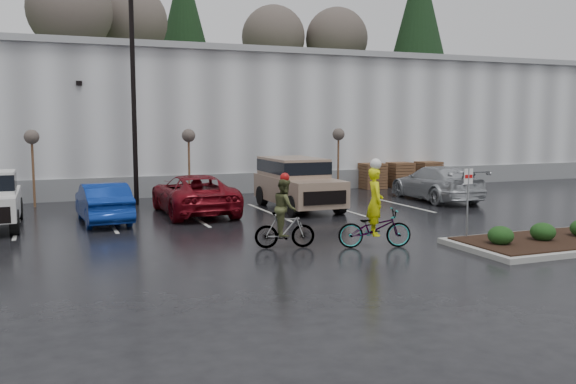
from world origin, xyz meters
name	(u,v)px	position (x,y,z in m)	size (l,w,h in m)	color
ground	(354,255)	(0.00, 0.00, 0.00)	(120.00, 120.00, 0.00)	black
warehouse	(180,119)	(0.00, 21.99, 3.65)	(60.50, 15.50, 7.20)	#A2A4A7
wooded_ridge	(129,127)	(0.00, 45.00, 3.00)	(80.00, 25.00, 6.00)	#213F1A
lamppost	(133,69)	(-4.00, 12.00, 5.69)	(0.50, 1.00, 9.22)	black
sapling_west	(32,141)	(-8.00, 13.00, 2.73)	(0.60, 0.60, 3.20)	#503220
sapling_mid	(189,139)	(-1.50, 13.00, 2.73)	(0.60, 0.60, 3.20)	#503220
sapling_east	(338,138)	(6.00, 13.00, 2.73)	(0.60, 0.60, 3.20)	#503220
pallet_stack_a	(372,176)	(8.50, 14.00, 0.68)	(1.20, 1.20, 1.35)	#503220
pallet_stack_b	(400,175)	(10.20, 14.00, 0.68)	(1.20, 1.20, 1.35)	#503220
pallet_stack_c	(428,174)	(12.00, 14.00, 0.68)	(1.20, 1.20, 1.35)	#503220
shrub_a	(501,236)	(4.00, -1.00, 0.41)	(0.70, 0.70, 0.52)	#173412
shrub_b	(543,232)	(5.50, -1.00, 0.41)	(0.70, 0.70, 0.52)	#173412
fire_lane_sign	(468,195)	(3.80, 0.20, 1.41)	(0.30, 0.05, 2.20)	gray
car_blue	(103,202)	(-5.70, 7.97, 0.70)	(1.49, 4.27, 1.41)	navy
car_red	(194,194)	(-2.29, 8.74, 0.76)	(2.52, 5.46, 1.52)	maroon
suv_tan	(298,184)	(1.92, 8.41, 1.03)	(2.20, 5.10, 2.06)	gray
car_far_silver	(436,183)	(8.72, 8.63, 0.78)	(2.19, 5.38, 1.56)	#B5B9BD
cyclist_hivis	(375,220)	(0.98, 0.64, 0.77)	(2.19, 1.27, 2.51)	#3F3F44
cyclist_olive	(285,220)	(-1.39, 1.50, 0.78)	(1.69, 0.86, 2.12)	#3F3F44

